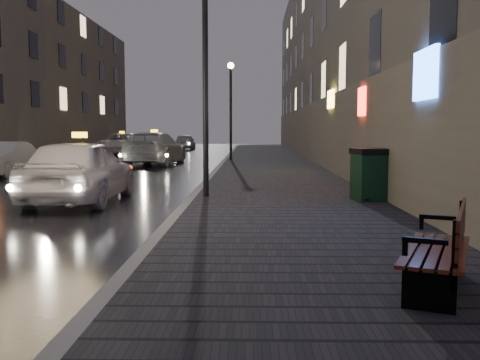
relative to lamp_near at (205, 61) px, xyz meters
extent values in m
plane|color=black|center=(-1.85, -6.00, -3.49)|extent=(120.00, 120.00, 0.00)
cube|color=black|center=(2.05, 15.00, -3.41)|extent=(4.60, 58.00, 0.15)
cube|color=slate|center=(-0.35, 15.00, -3.41)|extent=(0.20, 58.00, 0.15)
cube|color=black|center=(-10.55, 15.00, -3.41)|extent=(2.40, 58.00, 0.15)
cube|color=slate|center=(-9.25, 15.00, -3.41)|extent=(0.20, 58.00, 0.15)
cube|color=#605B54|center=(5.25, 19.00, 3.01)|extent=(1.80, 50.00, 13.00)
cube|color=#6B6051|center=(-15.35, 33.00, 2.01)|extent=(6.00, 22.00, 11.00)
cylinder|color=black|center=(0.00, 0.00, -0.84)|extent=(0.14, 0.14, 5.00)
cylinder|color=black|center=(0.00, 16.00, -0.84)|extent=(0.14, 0.14, 5.00)
sphere|color=#FFD88C|center=(0.00, 16.00, 1.76)|extent=(0.36, 0.36, 0.36)
cube|color=black|center=(2.77, -8.44, -3.15)|extent=(0.46, 0.24, 0.38)
cube|color=black|center=(2.96, -8.53, -2.81)|extent=(0.08, 0.08, 0.67)
cube|color=black|center=(2.73, -8.42, -2.69)|extent=(0.39, 0.20, 0.05)
cube|color=black|center=(3.34, -7.12, -3.15)|extent=(0.46, 0.24, 0.38)
cube|color=black|center=(3.53, -7.21, -2.81)|extent=(0.08, 0.08, 0.67)
cube|color=black|center=(3.29, -7.10, -2.69)|extent=(0.39, 0.20, 0.05)
cube|color=#4F1B11|center=(3.05, -7.78, -2.93)|extent=(1.23, 1.82, 0.04)
cube|color=#4F1B11|center=(3.27, -7.87, -2.65)|extent=(0.71, 1.60, 0.38)
cube|color=black|center=(3.95, -0.66, -2.79)|extent=(0.87, 0.87, 1.09)
cube|color=black|center=(3.95, -0.66, -2.18)|extent=(0.93, 0.93, 0.14)
imported|color=silver|center=(-3.12, -0.10, -2.68)|extent=(1.94, 4.74, 1.61)
imported|color=#A5A6AE|center=(-8.64, 7.46, -2.82)|extent=(1.51, 4.07, 1.33)
imported|color=silver|center=(-3.90, 14.42, -2.65)|extent=(2.87, 5.96, 1.67)
imported|color=silver|center=(-8.42, 26.00, -2.72)|extent=(3.02, 5.75, 1.55)
imported|color=gray|center=(-4.81, 34.46, -2.79)|extent=(1.74, 4.14, 1.40)
camera|label=1|loc=(1.14, -13.26, -1.67)|focal=40.00mm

